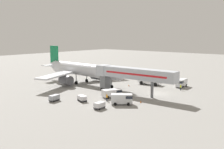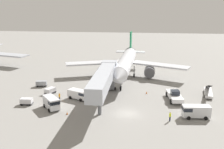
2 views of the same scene
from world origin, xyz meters
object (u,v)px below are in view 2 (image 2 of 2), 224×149
object	(u,v)px
baggage_cart_outer_left	(27,101)
jet_bridge	(104,78)
service_van_near_center	(79,94)
ground_crew_worker_foreground	(170,116)
safety_cone_bravo	(147,93)
ground_crew_worker_midground	(59,97)
safety_cone_alpha	(67,113)
airplane_at_gate	(126,62)
baggage_cart_mid_right	(41,83)
baggage_cart_mid_left	(50,90)
service_van_near_left	(51,102)
pushback_tug	(175,96)
service_van_far_left	(195,111)
belt_loader_truck	(208,92)

from	to	relation	value
baggage_cart_outer_left	jet_bridge	bearing A→B (deg)	12.42
service_van_near_center	ground_crew_worker_foreground	size ratio (longest dim) A/B	3.00
safety_cone_bravo	ground_crew_worker_midground	bearing A→B (deg)	-158.53
ground_crew_worker_midground	safety_cone_alpha	world-z (taller)	ground_crew_worker_midground
jet_bridge	ground_crew_worker_foreground	xyz separation A→B (m)	(12.88, -7.89, -4.36)
airplane_at_gate	safety_cone_bravo	xyz separation A→B (m)	(5.85, -13.73, -4.00)
airplane_at_gate	baggage_cart_outer_left	distance (m)	30.51
baggage_cart_mid_right	service_van_near_center	bearing A→B (deg)	-34.14
airplane_at_gate	jet_bridge	size ratio (longest dim) A/B	1.56
baggage_cart_mid_left	service_van_near_center	bearing A→B (deg)	-20.66
service_van_near_center	airplane_at_gate	bearing A→B (deg)	65.92
ground_crew_worker_foreground	safety_cone_alpha	xyz separation A→B (m)	(-18.79, 0.57, -0.64)
jet_bridge	service_van_near_left	size ratio (longest dim) A/B	4.83
jet_bridge	ground_crew_worker_foreground	size ratio (longest dim) A/B	13.66
baggage_cart_mid_right	ground_crew_worker_foreground	xyz separation A→B (m)	(30.23, -17.02, 0.10)
pushback_tug	service_van_far_left	size ratio (longest dim) A/B	1.47
baggage_cart_mid_left	service_van_far_left	bearing A→B (deg)	-17.91
service_van_far_left	baggage_cart_mid_left	xyz separation A→B (m)	(-30.75, 9.94, -0.58)
baggage_cart_outer_left	safety_cone_bravo	xyz separation A→B (m)	(24.32, 10.30, -0.50)
service_van_far_left	baggage_cart_mid_left	distance (m)	32.32
service_van_far_left	ground_crew_worker_midground	bearing A→B (deg)	168.55
airplane_at_gate	baggage_cart_outer_left	xyz separation A→B (m)	(-18.46, -24.03, -3.51)
ground_crew_worker_midground	safety_cone_alpha	bearing A→B (deg)	-62.06
service_van_near_left	safety_cone_bravo	distance (m)	21.94
airplane_at_gate	ground_crew_worker_midground	distance (m)	24.62
service_van_near_center	service_van_far_left	bearing A→B (deg)	-17.00
belt_loader_truck	baggage_cart_mid_right	distance (m)	39.94
jet_bridge	service_van_near_center	size ratio (longest dim) A/B	4.56
ground_crew_worker_foreground	ground_crew_worker_midground	xyz separation A→B (m)	(-22.49, 7.54, 0.03)
service_van_near_left	ground_crew_worker_foreground	distance (m)	22.78
service_van_near_center	baggage_cart_mid_right	distance (m)	14.02
belt_loader_truck	safety_cone_alpha	distance (m)	32.17
baggage_cart_outer_left	baggage_cart_mid_right	distance (m)	12.69
service_van_far_left	baggage_cart_mid_right	xyz separation A→B (m)	(-34.83, 14.97, -0.52)
baggage_cart_mid_right	baggage_cart_outer_left	bearing A→B (deg)	-81.95
airplane_at_gate	pushback_tug	world-z (taller)	airplane_at_gate
service_van_near_left	baggage_cart_mid_left	world-z (taller)	service_van_near_left
baggage_cart_mid_right	service_van_far_left	bearing A→B (deg)	-23.26
ground_crew_worker_foreground	safety_cone_alpha	size ratio (longest dim) A/B	3.13
jet_bridge	belt_loader_truck	xyz separation A→B (m)	(22.56, 7.64, -4.49)
pushback_tug	baggage_cart_mid_right	size ratio (longest dim) A/B	2.66
safety_cone_bravo	service_van_near_center	bearing A→B (deg)	-158.87
baggage_cart_mid_left	baggage_cart_outer_left	bearing A→B (deg)	-106.97
service_van_near_left	baggage_cart_outer_left	world-z (taller)	service_van_near_left
safety_cone_alpha	safety_cone_bravo	bearing A→B (deg)	44.06
belt_loader_truck	baggage_cart_mid_left	world-z (taller)	belt_loader_truck
baggage_cart_mid_right	ground_crew_worker_midground	bearing A→B (deg)	-50.78
ground_crew_worker_foreground	safety_cone_alpha	distance (m)	18.81
baggage_cart_outer_left	safety_cone_bravo	world-z (taller)	baggage_cart_outer_left
service_van_near_left	ground_crew_worker_foreground	bearing A→B (deg)	-7.39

